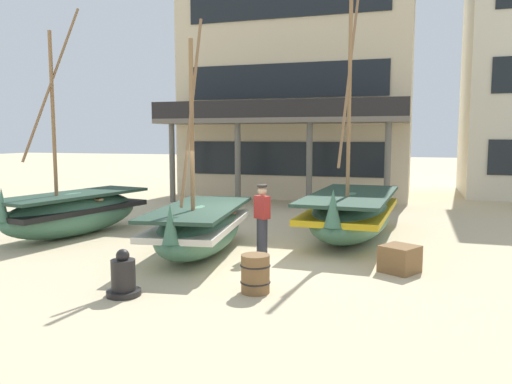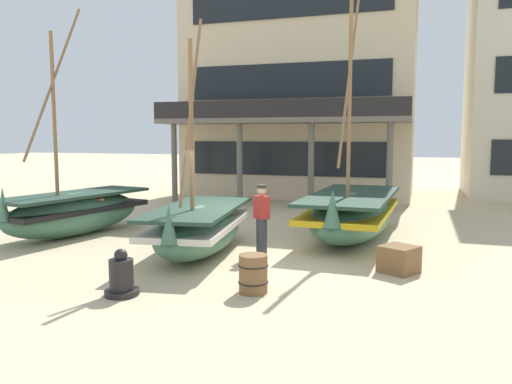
# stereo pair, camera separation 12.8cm
# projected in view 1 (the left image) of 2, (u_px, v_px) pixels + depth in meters

# --- Properties ---
(ground_plane) EXTENTS (120.00, 120.00, 0.00)m
(ground_plane) POSITION_uv_depth(u_px,v_px,m) (243.00, 254.00, 12.14)
(ground_plane) COLOR #CCB78E
(fishing_boat_near_left) EXTENTS (2.41, 4.81, 6.38)m
(fishing_boat_near_left) POSITION_uv_depth(u_px,v_px,m) (73.00, 212.00, 14.34)
(fishing_boat_near_left) COLOR #427056
(fishing_boat_near_left) RESTS_ON ground
(fishing_boat_centre_large) EXTENTS (2.30, 5.57, 7.05)m
(fishing_boat_centre_large) POSITION_uv_depth(u_px,v_px,m) (351.00, 213.00, 13.95)
(fishing_boat_centre_large) COLOR #427056
(fishing_boat_centre_large) RESTS_ON ground
(fishing_boat_far_right) EXTENTS (2.34, 4.62, 5.59)m
(fishing_boat_far_right) POSITION_uv_depth(u_px,v_px,m) (200.00, 228.00, 12.12)
(fishing_boat_far_right) COLOR #427056
(fishing_boat_far_right) RESTS_ON ground
(fisherman_by_hull) EXTENTS (0.42, 0.38, 1.68)m
(fisherman_by_hull) POSITION_uv_depth(u_px,v_px,m) (262.00, 220.00, 11.97)
(fisherman_by_hull) COLOR #33333D
(fisherman_by_hull) RESTS_ON ground
(capstan_winch) EXTENTS (0.61, 0.61, 0.84)m
(capstan_winch) POSITION_uv_depth(u_px,v_px,m) (123.00, 278.00, 8.95)
(capstan_winch) COLOR black
(capstan_winch) RESTS_ON ground
(wooden_barrel) EXTENTS (0.56, 0.56, 0.70)m
(wooden_barrel) POSITION_uv_depth(u_px,v_px,m) (255.00, 274.00, 9.11)
(wooden_barrel) COLOR brown
(wooden_barrel) RESTS_ON ground
(cargo_crate) EXTENTS (0.92, 0.92, 0.56)m
(cargo_crate) POSITION_uv_depth(u_px,v_px,m) (400.00, 259.00, 10.50)
(cargo_crate) COLOR brown
(cargo_crate) RESTS_ON ground
(harbor_building_main) EXTENTS (10.87, 7.97, 10.37)m
(harbor_building_main) POSITION_uv_depth(u_px,v_px,m) (299.00, 87.00, 24.30)
(harbor_building_main) COLOR beige
(harbor_building_main) RESTS_ON ground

